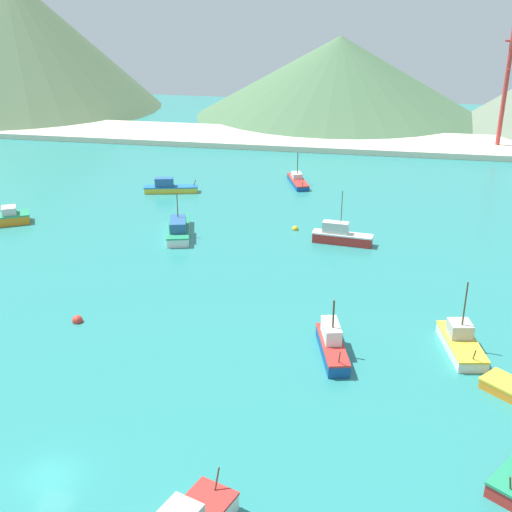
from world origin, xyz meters
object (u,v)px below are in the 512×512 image
(fishing_boat_1, at_px, (169,187))
(fishing_boat_7, at_px, (179,228))
(buoy_0, at_px, (295,229))
(fishing_boat_6, at_px, (332,344))
(fishing_boat_13, at_px, (4,218))
(buoy_2, at_px, (77,320))
(fishing_boat_10, at_px, (298,181))
(fishing_boat_4, at_px, (461,342))
(radio_tower, at_px, (506,84))
(fishing_boat_11, at_px, (341,236))

(fishing_boat_1, xyz_separation_m, fishing_boat_7, (7.66, -19.25, 0.15))
(fishing_boat_1, relative_size, buoy_0, 10.38)
(fishing_boat_6, bearing_deg, fishing_boat_13, 151.53)
(fishing_boat_13, distance_m, buoy_2, 35.11)
(fishing_boat_7, height_order, fishing_boat_10, fishing_boat_7)
(fishing_boat_4, bearing_deg, fishing_boat_1, 134.72)
(fishing_boat_7, xyz_separation_m, radio_tower, (51.04, 61.95, 12.77))
(fishing_boat_10, bearing_deg, fishing_boat_1, -156.21)
(buoy_2, bearing_deg, fishing_boat_10, 74.10)
(fishing_boat_1, distance_m, buoy_2, 45.80)
(fishing_boat_1, height_order, fishing_boat_10, fishing_boat_10)
(fishing_boat_1, relative_size, fishing_boat_11, 1.12)
(fishing_boat_7, height_order, radio_tower, radio_tower)
(buoy_0, bearing_deg, fishing_boat_13, -172.33)
(fishing_boat_1, bearing_deg, buoy_0, -30.93)
(fishing_boat_4, relative_size, radio_tower, 0.31)
(fishing_boat_11, relative_size, buoy_2, 7.59)
(fishing_boat_1, distance_m, radio_tower, 73.73)
(fishing_boat_11, bearing_deg, fishing_boat_6, -87.42)
(fishing_boat_13, bearing_deg, radio_tower, 38.85)
(buoy_0, xyz_separation_m, radio_tower, (35.38, 56.68, 13.63))
(fishing_boat_10, bearing_deg, fishing_boat_7, -114.49)
(fishing_boat_1, xyz_separation_m, radio_tower, (58.70, 42.71, 12.92))
(fishing_boat_10, height_order, fishing_boat_11, fishing_boat_11)
(fishing_boat_10, bearing_deg, fishing_boat_6, -79.10)
(fishing_boat_1, distance_m, fishing_boat_13, 27.12)
(fishing_boat_11, bearing_deg, fishing_boat_1, 149.02)
(fishing_boat_4, relative_size, buoy_2, 7.62)
(fishing_boat_7, xyz_separation_m, fishing_boat_13, (-26.37, -0.39, -0.11))
(fishing_boat_7, bearing_deg, radio_tower, 50.52)
(fishing_boat_10, height_order, buoy_2, fishing_boat_10)
(fishing_boat_6, bearing_deg, fishing_boat_4, 14.33)
(fishing_boat_11, height_order, fishing_boat_13, fishing_boat_11)
(buoy_2, bearing_deg, radio_tower, 58.68)
(fishing_boat_11, height_order, buoy_0, fishing_boat_11)
(fishing_boat_4, height_order, buoy_2, fishing_boat_4)
(buoy_2, bearing_deg, fishing_boat_11, 47.71)
(fishing_boat_11, xyz_separation_m, buoy_0, (-6.70, 4.05, -0.96))
(fishing_boat_10, bearing_deg, buoy_0, -83.17)
(fishing_boat_4, relative_size, fishing_boat_13, 1.06)
(buoy_2, bearing_deg, fishing_boat_7, 84.24)
(fishing_boat_1, xyz_separation_m, buoy_2, (5.01, -45.52, -0.68))
(buoy_0, relative_size, radio_tower, 0.03)
(fishing_boat_1, xyz_separation_m, fishing_boat_4, (43.27, -43.70, -0.01))
(fishing_boat_11, height_order, radio_tower, radio_tower)
(buoy_0, distance_m, buoy_2, 36.47)
(radio_tower, bearing_deg, fishing_boat_11, -115.28)
(fishing_boat_4, xyz_separation_m, fishing_boat_10, (-22.71, 52.76, -0.22))
(fishing_boat_6, xyz_separation_m, fishing_boat_11, (-1.29, 28.73, 0.05))
(fishing_boat_6, xyz_separation_m, buoy_0, (-7.99, 32.78, -0.91))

